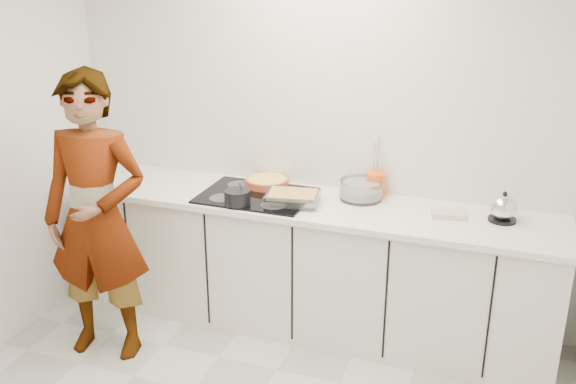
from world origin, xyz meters
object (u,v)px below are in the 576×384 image
(tart_dish, at_px, (267,181))
(cook, at_px, (97,219))
(saucepan, at_px, (237,197))
(baking_dish, at_px, (293,197))
(mixing_bowl, at_px, (361,190))
(hob, at_px, (256,195))
(kettle, at_px, (503,209))
(utensil_crock, at_px, (376,184))

(tart_dish, height_order, cook, cook)
(saucepan, xyz_separation_m, baking_dish, (0.32, 0.15, -0.01))
(saucepan, height_order, mixing_bowl, saucepan)
(hob, relative_size, mixing_bowl, 2.01)
(tart_dish, relative_size, kettle, 1.97)
(baking_dish, bearing_deg, saucepan, -155.42)
(tart_dish, height_order, mixing_bowl, mixing_bowl)
(saucepan, xyz_separation_m, kettle, (1.60, 0.31, 0.02))
(hob, height_order, utensil_crock, utensil_crock)
(hob, distance_m, saucepan, 0.21)
(tart_dish, relative_size, saucepan, 2.04)
(tart_dish, bearing_deg, cook, -131.05)
(cook, bearing_deg, saucepan, 24.24)
(tart_dish, distance_m, baking_dish, 0.37)
(baking_dish, bearing_deg, hob, 168.62)
(baking_dish, distance_m, utensil_crock, 0.57)
(kettle, xyz_separation_m, utensil_crock, (-0.81, 0.17, 0.00))
(mixing_bowl, height_order, cook, cook)
(saucepan, distance_m, kettle, 1.63)
(hob, bearing_deg, mixing_bowl, 15.50)
(baking_dish, bearing_deg, utensil_crock, 35.42)
(baking_dish, bearing_deg, kettle, 7.30)
(kettle, relative_size, utensil_crock, 1.23)
(mixing_bowl, bearing_deg, baking_dish, -148.31)
(baking_dish, distance_m, cook, 1.22)
(saucepan, bearing_deg, hob, 77.59)
(tart_dish, xyz_separation_m, cook, (-0.77, -0.88, -0.04))
(utensil_crock, height_order, cook, cook)
(cook, bearing_deg, hob, 32.26)
(hob, xyz_separation_m, saucepan, (-0.04, -0.20, 0.05))
(utensil_crock, distance_m, cook, 1.79)
(hob, bearing_deg, saucepan, -102.41)
(baking_dish, relative_size, mixing_bowl, 1.04)
(hob, height_order, kettle, kettle)
(kettle, distance_m, cook, 2.45)
(saucepan, xyz_separation_m, mixing_bowl, (0.71, 0.39, -0.00))
(tart_dish, distance_m, mixing_bowl, 0.66)
(tart_dish, xyz_separation_m, utensil_crock, (0.74, 0.08, 0.04))
(baking_dish, xyz_separation_m, kettle, (1.28, 0.16, 0.03))
(baking_dish, distance_m, mixing_bowl, 0.46)
(hob, distance_m, cook, 1.03)
(hob, xyz_separation_m, utensil_crock, (0.74, 0.27, 0.07))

